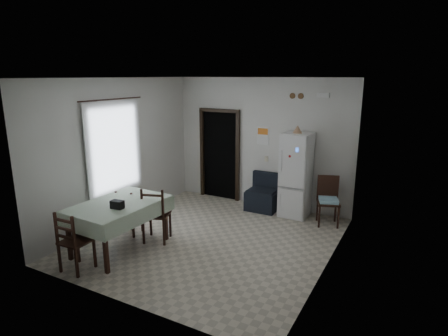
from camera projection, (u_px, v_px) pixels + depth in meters
ground at (211, 240)px, 6.89m from camera, size 4.50×4.50×0.00m
ceiling at (210, 78)px, 6.19m from camera, size 4.20×4.50×0.02m
wall_back at (261, 143)px, 8.46m from camera, size 4.20×0.02×2.90m
wall_front at (118, 200)px, 4.62m from camera, size 4.20×0.02×2.90m
wall_left at (120, 152)px, 7.51m from camera, size 0.02×4.50×2.90m
wall_right at (332, 178)px, 5.57m from camera, size 0.02×4.50×2.90m
doorway at (224, 154)px, 9.21m from camera, size 1.06×0.52×2.22m
window_recess at (111, 148)px, 7.34m from camera, size 0.10×1.20×1.60m
curtain at (115, 149)px, 7.29m from camera, size 0.02×1.45×1.85m
curtain_rod at (112, 99)px, 7.05m from camera, size 0.02×1.60×0.02m
calendar at (263, 136)px, 8.38m from camera, size 0.28×0.02×0.40m
calendar_image at (263, 131)px, 8.35m from camera, size 0.24×0.01×0.14m
light_switch at (266, 159)px, 8.46m from camera, size 0.08×0.02×0.12m
vent_left at (292, 96)px, 7.86m from camera, size 0.12×0.03×0.12m
vent_right at (301, 96)px, 7.78m from camera, size 0.12×0.03×0.12m
emergency_light at (323, 95)px, 7.53m from camera, size 0.25×0.07×0.09m
fridge at (296, 175)px, 7.88m from camera, size 0.59×0.59×1.79m
tan_cone at (298, 129)px, 7.61m from camera, size 0.20×0.20×0.16m
navy_seat at (263, 192)px, 8.34m from camera, size 0.68×0.65×0.81m
corner_chair at (328, 201)px, 7.47m from camera, size 0.55×0.55×0.98m
dining_table at (120, 226)px, 6.42m from camera, size 1.13×1.66×0.85m
black_bag at (117, 205)px, 6.03m from camera, size 0.22×0.14×0.13m
dining_chair_far_left at (130, 212)px, 7.06m from camera, size 0.44×0.44×0.87m
dining_chair_far_right at (156, 214)px, 6.74m from camera, size 0.56×0.56×1.03m
dining_chair_near_head at (76, 241)px, 5.71m from camera, size 0.43×0.43×0.97m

